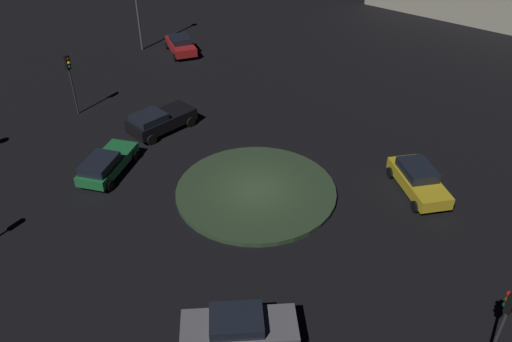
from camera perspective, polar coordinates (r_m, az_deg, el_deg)
The scene contains 9 objects.
ground_plane at distance 27.89m, azimuth 0.00°, elevation -2.42°, with size 115.25×115.25×0.00m, color black.
roundabout_island at distance 27.81m, azimuth 0.00°, elevation -2.22°, with size 8.64×8.64×0.25m, color #2D4228.
car_yellow at distance 28.93m, azimuth 17.49°, elevation -0.89°, with size 2.14×4.42×1.45m.
car_grey at distance 20.48m, azimuth -1.93°, elevation -16.94°, with size 4.67×2.60×1.41m.
car_red at distance 45.68m, azimuth -8.32°, elevation 13.64°, with size 2.44×4.27×1.45m.
car_green at distance 30.12m, azimuth -16.25°, elevation 0.76°, with size 3.56×4.59×1.35m.
car_black at distance 33.65m, azimuth -10.59°, elevation 5.54°, with size 4.69×3.91×1.50m.
traffic_light_northwest at distance 36.33m, azimuth -19.87°, elevation 10.12°, with size 0.38×0.39×4.17m.
traffic_light_southeast_near at distance 20.04m, azimuth 25.82°, elevation -14.14°, with size 0.36×0.39×3.93m.
Camera 1 is at (-5.32, -21.66, 16.74)m, focal length 36.20 mm.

